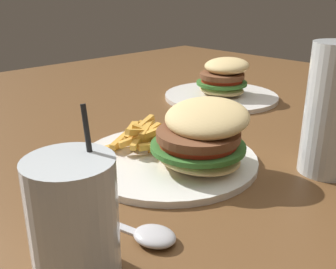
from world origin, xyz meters
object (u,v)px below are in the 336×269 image
Objects in this scene: juice_glass at (75,226)px; spoon at (148,234)px; beer_glass at (333,113)px; meal_plate_far at (222,86)px; meal_plate_near at (185,145)px.

juice_glass is 0.10m from spoon.
spoon is (-0.06, -0.30, -0.08)m from beer_glass.
juice_glass is (-0.06, -0.38, -0.04)m from beer_glass.
beer_glass is 0.69× the size of meal_plate_far.
meal_plate_far reaches higher than spoon.
beer_glass is 0.39m from juice_glass.
spoon is at bearing -58.97° from meal_plate_near.
meal_plate_far is at bearing 107.06° from spoon.
spoon is at bearing -59.58° from meal_plate_far.
spoon is (0.10, -0.16, -0.03)m from meal_plate_near.
meal_plate_near is at bearing 110.97° from juice_glass.
juice_glass is at bearing -105.78° from spoon.
spoon is (0.00, 0.08, -0.05)m from juice_glass.
meal_plate_near is 0.21m from beer_glass.
meal_plate_near is at bearing -139.68° from beer_glass.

